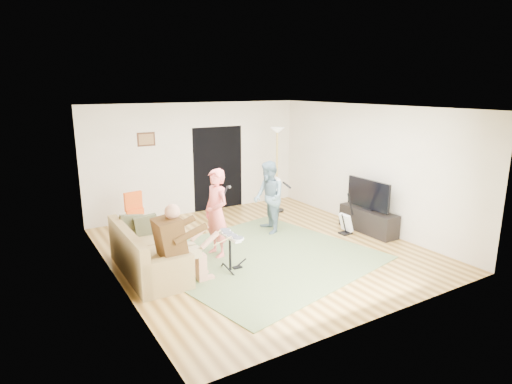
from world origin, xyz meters
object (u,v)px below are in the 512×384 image
sofa (144,258)px  guitarist (269,197)px  dining_chair (138,221)px  tv_cabinet (368,221)px  drum_kit (230,254)px  torchiere_lamp (277,155)px  singer (216,213)px  television (368,194)px  guitar_spare (346,222)px

sofa → guitarist: 3.05m
guitarist → dining_chair: size_ratio=1.65×
tv_cabinet → drum_kit: bearing=-176.0°
torchiere_lamp → singer: bearing=-144.1°
dining_chair → television: bearing=-38.0°
guitarist → television: bearing=72.0°
sofa → television: (4.74, -0.40, 0.58)m
dining_chair → tv_cabinet: size_ratio=0.67×
torchiere_lamp → tv_cabinet: 2.76m
drum_kit → dining_chair: bearing=108.5°
guitar_spare → torchiere_lamp: bearing=97.7°
television → tv_cabinet: bearing=0.0°
sofa → tv_cabinet: (4.79, -0.40, -0.02)m
dining_chair → television: 4.89m
sofa → guitar_spare: bearing=-3.5°
drum_kit → tv_cabinet: bearing=4.0°
guitar_spare → television: 0.76m
drum_kit → tv_cabinet: (3.50, 0.25, -0.05)m
sofa → dining_chair: 1.93m
drum_kit → sofa: bearing=153.3°
guitarist → guitar_spare: 1.74m
singer → torchiere_lamp: 3.24m
torchiere_lamp → tv_cabinet: bearing=-71.1°
guitarist → dining_chair: bearing=-102.1°
guitarist → guitar_spare: (1.35, -0.96, -0.52)m
singer → guitarist: (1.53, 0.60, -0.05)m
sofa → guitar_spare: 4.29m
sofa → guitarist: bearing=13.3°
torchiere_lamp → sofa: bearing=-153.8°
singer → dining_chair: singer is taller
guitarist → dining_chair: 2.79m
guitarist → television: 2.12m
dining_chair → guitar_spare: bearing=-39.2°
drum_kit → television: size_ratio=0.59×
singer → guitarist: bearing=105.1°
television → guitarist: bearing=148.8°
sofa → guitarist: guitarist is taller
guitar_spare → singer: bearing=173.0°
singer → guitar_spare: 2.96m
sofa → drum_kit: sofa is taller
dining_chair → tv_cabinet: (4.35, -2.28, -0.08)m
singer → television: 3.37m
torchiere_lamp → tv_cabinet: (0.81, -2.36, -1.19)m
singer → dining_chair: 2.08m
guitar_spare → guitarist: bearing=144.7°
sofa → television: size_ratio=1.74×
drum_kit → dining_chair: (-0.85, 2.52, 0.04)m
torchiere_lamp → dining_chair: (-3.54, -0.08, -1.11)m
guitarist → singer: bearing=-55.2°
singer → guitar_spare: singer is taller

